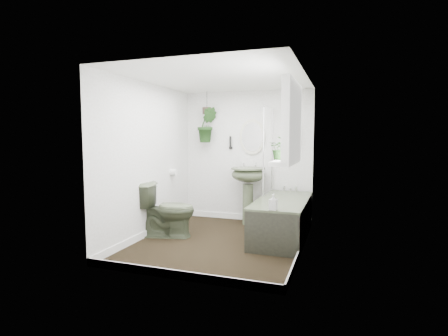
% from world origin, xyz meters
% --- Properties ---
extents(floor, '(2.30, 2.80, 0.02)m').
position_xyz_m(floor, '(0.00, 0.00, -0.01)').
color(floor, black).
rests_on(floor, ground).
extents(ceiling, '(2.30, 2.80, 0.02)m').
position_xyz_m(ceiling, '(0.00, 0.00, 2.31)').
color(ceiling, white).
rests_on(ceiling, ground).
extents(wall_back, '(2.30, 0.02, 2.30)m').
position_xyz_m(wall_back, '(0.00, 1.41, 1.15)').
color(wall_back, white).
rests_on(wall_back, ground).
extents(wall_front, '(2.30, 0.02, 2.30)m').
position_xyz_m(wall_front, '(0.00, -1.41, 1.15)').
color(wall_front, white).
rests_on(wall_front, ground).
extents(wall_left, '(0.02, 2.80, 2.30)m').
position_xyz_m(wall_left, '(-1.16, 0.00, 1.15)').
color(wall_left, white).
rests_on(wall_left, ground).
extents(wall_right, '(0.02, 2.80, 2.30)m').
position_xyz_m(wall_right, '(1.16, 0.00, 1.15)').
color(wall_right, white).
rests_on(wall_right, ground).
extents(skirting, '(2.30, 2.80, 0.10)m').
position_xyz_m(skirting, '(0.00, 0.00, 0.05)').
color(skirting, white).
rests_on(skirting, floor).
extents(bathtub, '(0.72, 1.72, 0.58)m').
position_xyz_m(bathtub, '(0.80, 0.50, 0.29)').
color(bathtub, '#49533B').
rests_on(bathtub, floor).
extents(bath_screen, '(0.04, 0.72, 1.40)m').
position_xyz_m(bath_screen, '(0.47, 0.99, 1.28)').
color(bath_screen, silver).
rests_on(bath_screen, bathtub).
extents(shower_box, '(0.20, 0.10, 0.35)m').
position_xyz_m(shower_box, '(0.80, 1.34, 1.55)').
color(shower_box, white).
rests_on(shower_box, wall_back).
extents(oval_mirror, '(0.46, 0.03, 0.62)m').
position_xyz_m(oval_mirror, '(0.10, 1.37, 1.50)').
color(oval_mirror, beige).
rests_on(oval_mirror, wall_back).
extents(wall_sconce, '(0.04, 0.04, 0.22)m').
position_xyz_m(wall_sconce, '(-0.30, 1.36, 1.40)').
color(wall_sconce, black).
rests_on(wall_sconce, wall_back).
extents(toilet_roll_holder, '(0.11, 0.11, 0.11)m').
position_xyz_m(toilet_roll_holder, '(-1.10, 0.70, 0.90)').
color(toilet_roll_holder, white).
rests_on(toilet_roll_holder, wall_left).
extents(window_recess, '(0.08, 1.00, 0.90)m').
position_xyz_m(window_recess, '(1.09, -0.70, 1.65)').
color(window_recess, white).
rests_on(window_recess, wall_right).
extents(window_sill, '(0.18, 1.00, 0.04)m').
position_xyz_m(window_sill, '(1.02, -0.70, 1.23)').
color(window_sill, white).
rests_on(window_sill, wall_right).
extents(window_blinds, '(0.01, 0.86, 0.76)m').
position_xyz_m(window_blinds, '(1.04, -0.70, 1.65)').
color(window_blinds, white).
rests_on(window_blinds, wall_right).
extents(toilet, '(0.89, 0.63, 0.82)m').
position_xyz_m(toilet, '(-0.85, 0.01, 0.41)').
color(toilet, '#49533B').
rests_on(toilet, floor).
extents(pedestal_sink, '(0.65, 0.58, 0.99)m').
position_xyz_m(pedestal_sink, '(0.10, 1.10, 0.49)').
color(pedestal_sink, '#49533B').
rests_on(pedestal_sink, floor).
extents(sill_plant, '(0.25, 0.22, 0.25)m').
position_xyz_m(sill_plant, '(0.97, -0.78, 1.38)').
color(sill_plant, black).
rests_on(sill_plant, window_sill).
extents(hanging_plant, '(0.42, 0.38, 0.62)m').
position_xyz_m(hanging_plant, '(-0.70, 1.25, 1.71)').
color(hanging_plant, black).
rests_on(hanging_plant, ceiling).
extents(soap_bottle, '(0.10, 0.11, 0.20)m').
position_xyz_m(soap_bottle, '(0.81, -0.29, 0.68)').
color(soap_bottle, black).
rests_on(soap_bottle, bathtub).
extents(hanging_pot, '(0.16, 0.16, 0.12)m').
position_xyz_m(hanging_pot, '(-0.70, 1.25, 1.96)').
color(hanging_pot, '#3B2B24').
rests_on(hanging_pot, ceiling).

